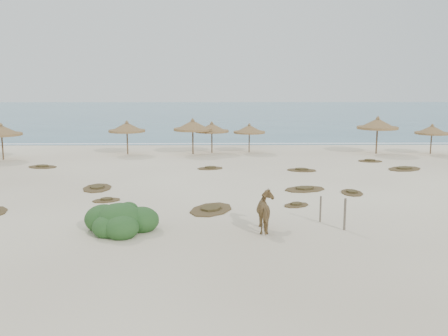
{
  "coord_description": "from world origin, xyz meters",
  "views": [
    {
      "loc": [
        0.0,
        -22.87,
        6.09
      ],
      "look_at": [
        0.39,
        5.0,
        1.23
      ],
      "focal_mm": 40.0,
      "sensor_mm": 36.0,
      "label": 1
    }
  ],
  "objects": [
    {
      "name": "foam_line",
      "position": [
        0.0,
        26.0,
        0.0
      ],
      "size": [
        70.0,
        0.6,
        0.01
      ],
      "primitive_type": "cube",
      "color": "white",
      "rests_on": "ground"
    },
    {
      "name": "fence_post_far",
      "position": [
        4.53,
        -1.77,
        0.58
      ],
      "size": [
        0.1,
        0.1,
        1.15
      ],
      "primitive_type": "cylinder",
      "rotation": [
        0.0,
        0.0,
        -0.19
      ],
      "color": "#6E6353",
      "rests_on": "ground"
    },
    {
      "name": "scrub_6",
      "position": [
        -12.54,
        12.55,
        0.05
      ],
      "size": [
        2.46,
        1.94,
        0.16
      ],
      "rotation": [
        0.0,
        0.0,
        2.87
      ],
      "color": "brown",
      "rests_on": "ground"
    },
    {
      "name": "horse",
      "position": [
        2.06,
        -3.03,
        0.8
      ],
      "size": [
        0.96,
        1.94,
        1.6
      ],
      "primitive_type": "imported",
      "rotation": [
        0.0,
        0.0,
        3.19
      ],
      "color": "olive",
      "rests_on": "ground"
    },
    {
      "name": "scrub_9",
      "position": [
        -0.29,
        0.32,
        0.05
      ],
      "size": [
        2.79,
        3.3,
        0.16
      ],
      "rotation": [
        0.0,
        0.0,
        1.16
      ],
      "color": "brown",
      "rests_on": "ground"
    },
    {
      "name": "scrub_7",
      "position": [
        5.85,
        10.94,
        0.05
      ],
      "size": [
        2.31,
        1.8,
        0.16
      ],
      "rotation": [
        0.0,
        0.0,
        2.88
      ],
      "color": "brown",
      "rests_on": "ground"
    },
    {
      "name": "bush",
      "position": [
        -3.97,
        -3.09,
        0.45
      ],
      "size": [
        3.1,
        2.73,
        1.39
      ],
      "rotation": [
        0.0,
        0.0,
        0.28
      ],
      "color": "#2E5524",
      "rests_on": "ground"
    },
    {
      "name": "palapa_0",
      "position": [
        -16.86,
        16.19,
        2.27
      ],
      "size": [
        4.09,
        4.09,
        2.93
      ],
      "rotation": [
        0.0,
        0.0,
        -0.4
      ],
      "color": "brown",
      "rests_on": "ground"
    },
    {
      "name": "scrub_1",
      "position": [
        -6.91,
        5.27,
        0.05
      ],
      "size": [
        1.82,
        2.61,
        0.16
      ],
      "rotation": [
        0.0,
        0.0,
        1.66
      ],
      "color": "brown",
      "rests_on": "ground"
    },
    {
      "name": "scrub_4",
      "position": [
        7.43,
        3.85,
        0.05
      ],
      "size": [
        1.23,
        1.83,
        0.16
      ],
      "rotation": [
        0.0,
        0.0,
        1.53
      ],
      "color": "brown",
      "rests_on": "ground"
    },
    {
      "name": "ocean",
      "position": [
        0.0,
        75.0,
        0.0
      ],
      "size": [
        200.0,
        100.0,
        0.01
      ],
      "primitive_type": "cube",
      "color": "#29607C",
      "rests_on": "ground"
    },
    {
      "name": "scrub_2",
      "position": [
        -5.71,
        2.26,
        0.05
      ],
      "size": [
        1.72,
        1.46,
        0.16
      ],
      "rotation": [
        0.0,
        0.0,
        0.42
      ],
      "color": "brown",
      "rests_on": "ground"
    },
    {
      "name": "scrub_10",
      "position": [
        11.78,
        14.85,
        0.05
      ],
      "size": [
        2.0,
        1.47,
        0.16
      ],
      "rotation": [
        0.0,
        0.0,
        2.98
      ],
      "color": "brown",
      "rests_on": "ground"
    },
    {
      "name": "palapa_3",
      "position": [
        -0.44,
        19.82,
        2.12
      ],
      "size": [
        3.24,
        3.24,
        2.73
      ],
      "rotation": [
        0.0,
        0.0,
        0.12
      ],
      "color": "brown",
      "rests_on": "ground"
    },
    {
      "name": "scrub_11",
      "position": [
        -4.63,
        -1.29,
        0.05
      ],
      "size": [
        2.09,
        2.49,
        0.16
      ],
      "rotation": [
        0.0,
        0.0,
        1.96
      ],
      "color": "brown",
      "rests_on": "ground"
    },
    {
      "name": "palapa_2",
      "position": [
        -2.05,
        19.11,
        2.37
      ],
      "size": [
        4.23,
        4.23,
        3.06
      ],
      "rotation": [
        0.0,
        0.0,
        -0.37
      ],
      "color": "brown",
      "rests_on": "ground"
    },
    {
      "name": "fence_post_near",
      "position": [
        5.28,
        -2.99,
        0.67
      ],
      "size": [
        0.12,
        0.12,
        1.35
      ],
      "primitive_type": "cylinder",
      "rotation": [
        0.0,
        0.0,
        0.16
      ],
      "color": "#6E6353",
      "rests_on": "ground"
    },
    {
      "name": "palapa_4",
      "position": [
        2.79,
        20.01,
        1.99
      ],
      "size": [
        3.01,
        3.01,
        2.56
      ],
      "rotation": [
        0.0,
        0.0,
        0.11
      ],
      "color": "brown",
      "rests_on": "ground"
    },
    {
      "name": "ground",
      "position": [
        0.0,
        0.0,
        0.0
      ],
      "size": [
        160.0,
        160.0,
        0.0
      ],
      "primitive_type": "plane",
      "color": "white",
      "rests_on": "ground"
    },
    {
      "name": "palapa_5",
      "position": [
        13.61,
        19.12,
        2.5
      ],
      "size": [
        4.33,
        4.33,
        3.22
      ],
      "rotation": [
        0.0,
        0.0,
        0.32
      ],
      "color": "brown",
      "rests_on": "ground"
    },
    {
      "name": "palapa_1",
      "position": [
        -7.58,
        19.07,
        2.24
      ],
      "size": [
        3.34,
        3.34,
        2.89
      ],
      "rotation": [
        0.0,
        0.0,
        0.09
      ],
      "color": "brown",
      "rests_on": "ground"
    },
    {
      "name": "scrub_5",
      "position": [
        13.15,
        11.37,
        0.05
      ],
      "size": [
        3.21,
        2.89,
        0.16
      ],
      "rotation": [
        0.0,
        0.0,
        0.54
      ],
      "color": "brown",
      "rests_on": "ground"
    },
    {
      "name": "palapa_6",
      "position": [
        18.08,
        18.68,
        2.02
      ],
      "size": [
        3.2,
        3.2,
        2.61
      ],
      "rotation": [
        0.0,
        0.0,
        0.16
      ],
      "color": "brown",
      "rests_on": "ground"
    },
    {
      "name": "scrub_3",
      "position": [
        4.99,
        4.78,
        0.05
      ],
      "size": [
        2.85,
        2.36,
        0.16
      ],
      "rotation": [
        0.0,
        0.0,
        0.37
      ],
      "color": "brown",
      "rests_on": "ground"
    },
    {
      "name": "scrub_12",
      "position": [
        3.92,
        1.11,
        0.05
      ],
      "size": [
        1.66,
        1.5,
        0.16
      ],
      "rotation": [
        0.0,
        0.0,
        0.55
      ],
      "color": "brown",
      "rests_on": "ground"
    },
    {
      "name": "scrub_13",
      "position": [
        -0.48,
        11.79,
        0.05
      ],
      "size": [
        2.11,
        1.68,
        0.16
      ],
      "rotation": [
        0.0,
        0.0,
        0.29
      ],
      "color": "brown",
      "rests_on": "ground"
    }
  ]
}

